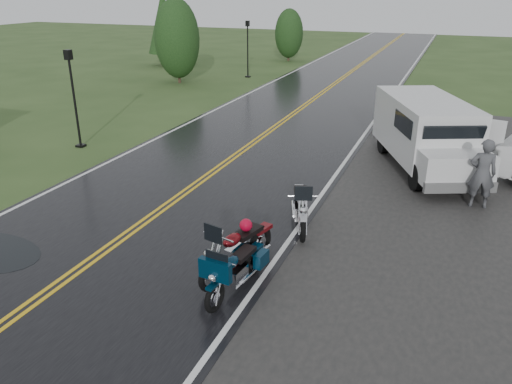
% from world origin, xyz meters
% --- Properties ---
extents(ground, '(120.00, 120.00, 0.00)m').
position_xyz_m(ground, '(0.00, 0.00, 0.00)').
color(ground, '#2D471E').
rests_on(ground, ground).
extents(road, '(8.00, 100.00, 0.04)m').
position_xyz_m(road, '(0.00, 10.00, 0.02)').
color(road, black).
rests_on(road, ground).
extents(motorcycle_red, '(1.38, 2.47, 1.38)m').
position_xyz_m(motorcycle_red, '(3.03, -0.98, 0.69)').
color(motorcycle_red, '#590A0E').
rests_on(motorcycle_red, ground).
extents(motorcycle_teal, '(0.97, 2.12, 1.21)m').
position_xyz_m(motorcycle_teal, '(3.40, -1.58, 0.60)').
color(motorcycle_teal, '#042033').
rests_on(motorcycle_teal, ground).
extents(motorcycle_silver, '(1.56, 2.43, 1.35)m').
position_xyz_m(motorcycle_silver, '(4.12, 1.66, 0.67)').
color(motorcycle_silver, '#ADAEB5').
rests_on(motorcycle_silver, ground).
extents(van_white, '(4.41, 6.32, 2.33)m').
position_xyz_m(van_white, '(6.31, 6.10, 1.16)').
color(van_white, silver).
rests_on(van_white, ground).
extents(person_at_van, '(0.75, 0.54, 1.94)m').
position_xyz_m(person_at_van, '(8.00, 5.47, 0.97)').
color(person_at_van, '#434448').
rests_on(person_at_van, ground).
extents(lamp_post_near_left, '(0.31, 0.31, 3.63)m').
position_xyz_m(lamp_post_near_left, '(-5.97, 5.96, 1.81)').
color(lamp_post_near_left, black).
rests_on(lamp_post_near_left, ground).
extents(lamp_post_far_left, '(0.31, 0.31, 3.63)m').
position_xyz_m(lamp_post_far_left, '(-6.00, 22.64, 1.82)').
color(lamp_post_far_left, black).
rests_on(lamp_post_far_left, ground).
extents(tree_left_mid, '(2.76, 2.76, 4.32)m').
position_xyz_m(tree_left_mid, '(-9.22, 19.16, 2.16)').
color(tree_left_mid, '#1E3D19').
rests_on(tree_left_mid, ground).
extents(tree_left_far, '(2.24, 2.24, 3.45)m').
position_xyz_m(tree_left_far, '(-5.93, 31.06, 1.72)').
color(tree_left_far, '#1E3D19').
rests_on(tree_left_far, ground).
extents(pine_left_far, '(2.55, 2.55, 5.31)m').
position_xyz_m(pine_left_far, '(-13.86, 25.29, 2.65)').
color(pine_left_far, '#1E3D19').
rests_on(pine_left_far, ground).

